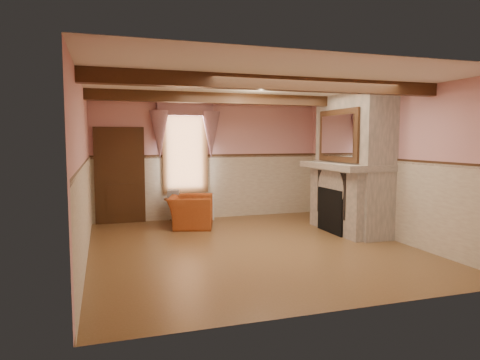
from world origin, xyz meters
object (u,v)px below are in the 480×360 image
object	(u,v)px
radiator	(199,208)
oil_lamp	(329,155)
armchair	(191,211)
side_table	(175,210)
bowl	(341,161)
mantel_clock	(327,157)

from	to	relation	value
radiator	oil_lamp	world-z (taller)	oil_lamp
radiator	armchair	bearing A→B (deg)	-117.66
side_table	bowl	bearing A→B (deg)	-31.69
side_table	radiator	distance (m)	0.56
oil_lamp	armchair	bearing A→B (deg)	164.90
armchair	oil_lamp	bearing A→B (deg)	-89.16
radiator	oil_lamp	xyz separation A→B (m)	(2.59, -1.46, 1.26)
oil_lamp	mantel_clock	bearing A→B (deg)	90.00
radiator	mantel_clock	bearing A→B (deg)	-29.54
side_table	mantel_clock	size ratio (longest dim) A/B	2.29
side_table	mantel_clock	xyz separation A→B (m)	(3.15, -1.35, 1.25)
bowl	armchair	bearing A→B (deg)	156.41
armchair	bowl	distance (m)	3.37
armchair	bowl	bearing A→B (deg)	-97.66
radiator	bowl	size ratio (longest dim) A/B	2.18
side_table	armchair	bearing A→B (deg)	-70.47
radiator	bowl	xyz separation A→B (m)	(2.59, -1.95, 1.16)
side_table	bowl	xyz separation A→B (m)	(3.15, -1.95, 1.18)
armchair	oil_lamp	world-z (taller)	oil_lamp
armchair	side_table	xyz separation A→B (m)	(-0.24, 0.67, -0.06)
side_table	radiator	world-z (taller)	radiator
side_table	oil_lamp	world-z (taller)	oil_lamp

